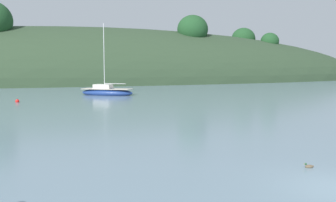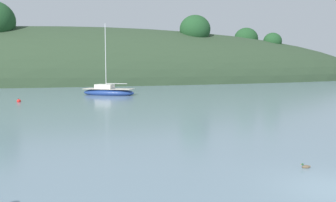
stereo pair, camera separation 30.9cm
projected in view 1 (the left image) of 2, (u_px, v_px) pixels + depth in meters
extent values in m
ellipsoid|color=#2D422B|center=(91.00, 82.00, 87.92)|extent=(150.00, 36.00, 24.82)
ellipsoid|color=#1E4723|center=(243.00, 39.00, 100.52)|extent=(6.30, 5.73, 5.73)
ellipsoid|color=#1E4723|center=(193.00, 29.00, 87.31)|extent=(7.07, 6.43, 6.43)
ellipsoid|color=#1E4723|center=(270.00, 41.00, 96.48)|extent=(4.68, 4.25, 4.25)
ellipsoid|color=navy|center=(107.00, 93.00, 52.49)|extent=(7.54, 5.97, 1.17)
cube|color=beige|center=(107.00, 89.00, 52.44)|extent=(6.94, 5.50, 0.06)
cube|color=silver|center=(103.00, 87.00, 52.55)|extent=(2.85, 2.61, 0.61)
cylinder|color=silver|center=(104.00, 56.00, 52.09)|extent=(0.09, 0.09, 8.84)
cylinder|color=silver|center=(115.00, 84.00, 52.08)|extent=(2.65, 1.68, 0.07)
sphere|color=red|center=(17.00, 101.00, 42.87)|extent=(0.44, 0.44, 0.44)
cylinder|color=black|center=(17.00, 99.00, 42.85)|extent=(0.04, 0.04, 0.10)
ellipsoid|color=brown|center=(309.00, 167.00, 16.12)|extent=(0.38, 0.26, 0.16)
sphere|color=#1E4723|center=(306.00, 164.00, 16.11)|extent=(0.09, 0.09, 0.09)
cone|color=gold|center=(304.00, 164.00, 16.10)|extent=(0.05, 0.05, 0.04)
cone|color=brown|center=(313.00, 166.00, 16.13)|extent=(0.09, 0.09, 0.08)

